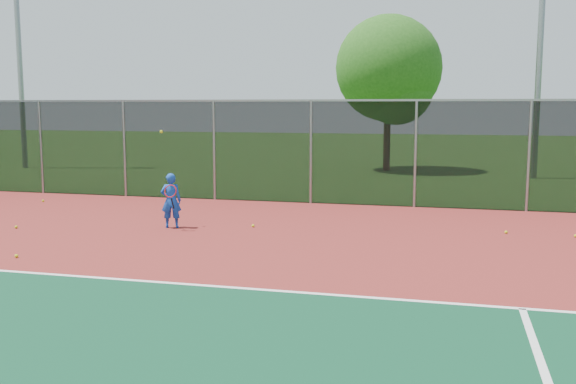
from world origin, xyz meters
name	(u,v)px	position (x,y,z in m)	size (l,w,h in m)	color
court_apron	(372,321)	(0.00, 2.00, 0.01)	(30.00, 20.00, 0.02)	maroon
fence_back	(415,153)	(0.00, 12.00, 1.56)	(30.00, 0.06, 3.03)	black
tennis_player	(171,200)	(-5.36, 7.44, 0.67)	(0.59, 0.63, 2.28)	#1349BA
practice_ball_1	(16,227)	(-8.84, 6.45, 0.06)	(0.07, 0.07, 0.07)	#C8D618
practice_ball_2	(576,236)	(3.65, 8.55, 0.06)	(0.07, 0.07, 0.07)	#C8D618
practice_ball_3	(16,256)	(-6.93, 3.92, 0.06)	(0.07, 0.07, 0.07)	#C8D618
practice_ball_4	(506,232)	(2.22, 8.61, 0.06)	(0.07, 0.07, 0.07)	#C8D618
practice_ball_5	(253,226)	(-3.52, 7.96, 0.06)	(0.07, 0.07, 0.07)	#C8D618
practice_ball_7	(43,201)	(-10.78, 10.24, 0.06)	(0.07, 0.07, 0.07)	#C8D618
floodlight_nw	(17,4)	(-18.23, 19.55, 7.40)	(0.90, 0.40, 13.22)	gray
tree_back_left	(390,73)	(-1.70, 22.34, 4.27)	(4.64, 4.64, 6.81)	#3A2215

